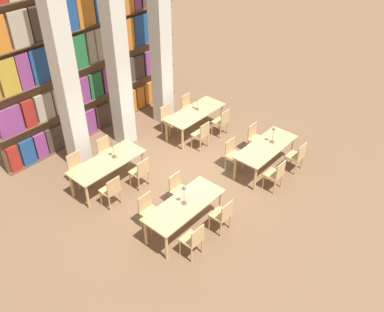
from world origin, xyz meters
name	(u,v)px	position (x,y,z in m)	size (l,w,h in m)	color
ground_plane	(188,174)	(0.00, 0.00, 0.00)	(40.00, 40.00, 0.00)	brown
bookshelf_bank	(90,46)	(0.01, 3.77, 2.74)	(6.59, 0.35, 5.50)	brown
pillar_left	(63,67)	(-1.68, 2.59, 3.00)	(0.48, 0.48, 6.00)	beige
pillar_center	(116,47)	(0.00, 2.59, 3.00)	(0.48, 0.48, 6.00)	beige
pillar_right	(160,31)	(1.68, 2.59, 3.00)	(0.48, 0.48, 6.00)	beige
reading_table_0	(184,207)	(-1.60, -1.31, 0.69)	(2.04, 0.81, 0.78)	tan
chair_0	(193,239)	(-2.07, -2.00, 0.49)	(0.42, 0.40, 0.89)	tan
chair_1	(149,210)	(-2.07, -0.61, 0.49)	(0.42, 0.40, 0.89)	tan
chair_2	(222,215)	(-1.05, -2.00, 0.49)	(0.42, 0.40, 0.89)	tan
chair_3	(178,189)	(-1.05, -0.61, 0.49)	(0.42, 0.40, 0.89)	tan
desk_lamp_0	(184,192)	(-1.58, -1.28, 1.11)	(0.14, 0.14, 0.50)	brown
reading_table_1	(266,149)	(1.60, -1.41, 0.69)	(2.04, 0.81, 0.78)	tan
chair_4	(276,174)	(1.05, -2.10, 0.49)	(0.42, 0.40, 0.89)	tan
chair_5	(233,154)	(1.05, -0.72, 0.49)	(0.42, 0.40, 0.89)	tan
chair_6	(297,156)	(2.12, -2.10, 0.49)	(0.42, 0.40, 0.89)	tan
chair_7	(255,138)	(2.12, -0.72, 0.49)	(0.42, 0.40, 0.89)	tan
desk_lamp_1	(273,132)	(1.87, -1.43, 1.10)	(0.14, 0.14, 0.48)	brown
reading_table_2	(107,164)	(-1.71, 1.30, 0.69)	(2.04, 0.81, 0.78)	tan
chair_8	(111,190)	(-2.18, 0.61, 0.49)	(0.42, 0.40, 0.89)	tan
chair_9	(77,168)	(-2.18, 1.99, 0.49)	(0.42, 0.40, 0.89)	tan
chair_10	(140,172)	(-1.20, 0.61, 0.49)	(0.42, 0.40, 0.89)	tan
chair_11	(106,151)	(-1.20, 1.99, 0.49)	(0.42, 0.40, 0.89)	tan
desk_lamp_2	(113,147)	(-1.46, 1.30, 1.09)	(0.14, 0.14, 0.47)	brown
reading_table_3	(195,114)	(1.72, 1.26, 0.69)	(2.04, 0.81, 0.78)	tan
chair_12	(202,134)	(1.23, 0.57, 0.49)	(0.42, 0.40, 0.89)	tan
chair_13	(168,118)	(1.23, 1.95, 0.49)	(0.42, 0.40, 0.89)	tan
chair_14	(222,121)	(2.19, 0.57, 0.49)	(0.42, 0.40, 0.89)	tan
chair_15	(188,107)	(2.19, 1.95, 0.49)	(0.42, 0.40, 0.89)	tan
desk_lamp_3	(197,102)	(1.87, 1.30, 1.04)	(0.14, 0.14, 0.40)	brown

